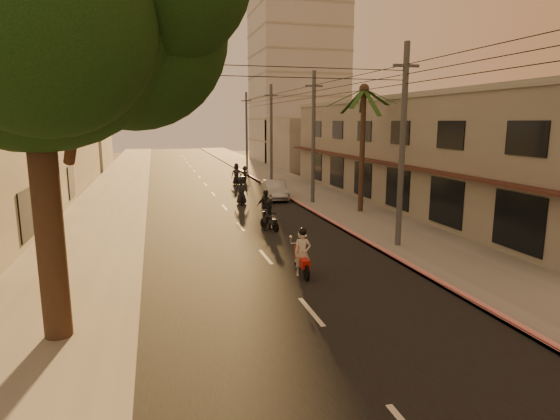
# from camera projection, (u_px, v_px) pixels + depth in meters

# --- Properties ---
(ground) EXTENTS (160.00, 160.00, 0.00)m
(ground) POSITION_uv_depth(u_px,v_px,m) (336.00, 342.00, 12.22)
(ground) COLOR #383023
(ground) RESTS_ON ground
(road) EXTENTS (10.00, 140.00, 0.02)m
(road) POSITION_uv_depth(u_px,v_px,m) (225.00, 207.00, 31.20)
(road) COLOR black
(road) RESTS_ON ground
(sidewalk_right) EXTENTS (5.00, 140.00, 0.12)m
(sidewalk_right) POSITION_uv_depth(u_px,v_px,m) (330.00, 202.00, 33.09)
(sidewalk_right) COLOR slate
(sidewalk_right) RESTS_ON ground
(sidewalk_left) EXTENTS (5.00, 140.00, 0.12)m
(sidewalk_left) POSITION_uv_depth(u_px,v_px,m) (105.00, 212.00, 29.29)
(sidewalk_left) COLOR slate
(sidewalk_left) RESTS_ON ground
(curb_stripe) EXTENTS (0.20, 60.00, 0.20)m
(curb_stripe) POSITION_uv_depth(u_px,v_px,m) (322.00, 217.00, 27.73)
(curb_stripe) COLOR red
(curb_stripe) RESTS_ON ground
(shophouse_row) EXTENTS (8.80, 34.20, 7.30)m
(shophouse_row) POSITION_uv_depth(u_px,v_px,m) (429.00, 151.00, 32.16)
(shophouse_row) COLOR gray
(shophouse_row) RESTS_ON ground
(distant_tower) EXTENTS (12.10, 12.10, 28.00)m
(distant_tower) POSITION_uv_depth(u_px,v_px,m) (297.00, 62.00, 66.82)
(distant_tower) COLOR #B7B5B2
(distant_tower) RESTS_ON ground
(broadleaf_tree) EXTENTS (9.60, 8.70, 12.10)m
(broadleaf_tree) POSITION_uv_depth(u_px,v_px,m) (47.00, 0.00, 11.00)
(broadleaf_tree) COLOR black
(broadleaf_tree) RESTS_ON ground
(palm_tree) EXTENTS (5.00, 5.00, 8.20)m
(palm_tree) POSITION_uv_depth(u_px,v_px,m) (364.00, 96.00, 28.10)
(palm_tree) COLOR black
(palm_tree) RESTS_ON ground
(utility_poles) EXTENTS (1.20, 48.26, 9.00)m
(utility_poles) POSITION_uv_depth(u_px,v_px,m) (314.00, 108.00, 31.56)
(utility_poles) COLOR #38383A
(utility_poles) RESTS_ON ground
(filler_right) EXTENTS (8.00, 14.00, 6.00)m
(filler_right) POSITION_uv_depth(u_px,v_px,m) (307.00, 143.00, 57.92)
(filler_right) COLOR #A7A397
(filler_right) RESTS_ON ground
(filler_left_near) EXTENTS (8.00, 14.00, 4.40)m
(filler_left_near) POSITION_uv_depth(u_px,v_px,m) (40.00, 162.00, 40.53)
(filler_left_near) COLOR #A7A397
(filler_left_near) RESTS_ON ground
(filler_left_far) EXTENTS (8.00, 14.00, 7.00)m
(filler_left_far) POSITION_uv_depth(u_px,v_px,m) (73.00, 139.00, 57.37)
(filler_left_far) COLOR #A7A397
(filler_left_far) RESTS_ON ground
(scooter_red) EXTENTS (0.71, 1.88, 1.85)m
(scooter_red) POSITION_uv_depth(u_px,v_px,m) (302.00, 255.00, 17.33)
(scooter_red) COLOR black
(scooter_red) RESTS_ON ground
(scooter_mid_a) EXTENTS (1.14, 1.65, 1.68)m
(scooter_mid_a) POSITION_uv_depth(u_px,v_px,m) (270.00, 216.00, 24.57)
(scooter_mid_a) COLOR black
(scooter_mid_a) RESTS_ON ground
(scooter_mid_b) EXTENTS (1.07, 1.86, 1.83)m
(scooter_mid_b) POSITION_uv_depth(u_px,v_px,m) (266.00, 207.00, 26.93)
(scooter_mid_b) COLOR black
(scooter_mid_b) RESTS_ON ground
(scooter_far_a) EXTENTS (1.08, 2.00, 1.98)m
(scooter_far_a) POSITION_uv_depth(u_px,v_px,m) (241.00, 192.00, 32.33)
(scooter_far_a) COLOR black
(scooter_far_a) RESTS_ON ground
(scooter_far_b) EXTENTS (1.27, 1.56, 1.57)m
(scooter_far_b) POSITION_uv_depth(u_px,v_px,m) (245.00, 175.00, 44.00)
(scooter_far_b) COLOR black
(scooter_far_b) RESTS_ON ground
(parked_car) EXTENTS (2.11, 4.45, 1.39)m
(parked_car) POSITION_uv_depth(u_px,v_px,m) (275.00, 190.00, 34.50)
(parked_car) COLOR #96999E
(parked_car) RESTS_ON ground
(scooter_far_c) EXTENTS (1.11, 2.00, 1.98)m
(scooter_far_c) POSITION_uv_depth(u_px,v_px,m) (236.00, 175.00, 42.29)
(scooter_far_c) COLOR black
(scooter_far_c) RESTS_ON ground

